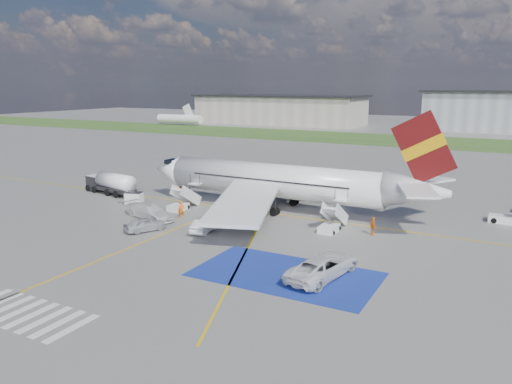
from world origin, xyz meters
TOP-DOWN VIEW (x-y plane):
  - ground at (0.00, 0.00)m, footprint 400.00×400.00m
  - grass_strip at (0.00, 95.00)m, footprint 400.00×30.00m
  - taxiway_line_main at (0.00, 12.00)m, footprint 120.00×0.20m
  - taxiway_line_cross at (-5.00, -10.00)m, footprint 0.20×60.00m
  - taxiway_line_diag at (0.00, 12.00)m, footprint 20.71×56.45m
  - staging_box at (10.00, -4.00)m, footprint 14.00×8.00m
  - crosswalk at (-1.80, -18.00)m, footprint 9.00×4.00m
  - terminal_west at (-55.00, 130.00)m, footprint 60.00×22.00m
  - terminal_centre at (20.00, 135.00)m, footprint 48.00×18.00m
  - airliner at (1.51, 14.00)m, footprint 36.81×32.95m
  - airstairs_fwd at (-9.50, 8.70)m, footprint 1.90×5.20m
  - airstairs_aft at (9.00, 8.70)m, footprint 1.90×5.20m
  - fuel_tanker at (-22.63, 11.07)m, footprint 8.67×3.74m
  - gpu_cart at (-15.54, 7.58)m, footprint 2.24×1.72m
  - car_silver_a at (-7.20, -0.21)m, footprint 3.29×4.42m
  - car_silver_b at (-1.85, 2.42)m, footprint 2.18×4.37m
  - van_white_a at (12.70, -3.04)m, footprint 3.67×6.26m
  - van_white_b at (-10.03, 3.90)m, footprint 5.67×3.39m
  - crew_fwd at (-7.03, 5.56)m, footprint 0.80×0.70m
  - crew_nose at (-13.68, 14.27)m, footprint 1.00×1.05m
  - crew_aft at (13.10, 9.29)m, footprint 0.92×1.11m

SIDE VIEW (x-z plane):
  - ground at x=0.00m, z-range 0.00..0.00m
  - grass_strip at x=0.00m, z-range 0.00..0.01m
  - taxiway_line_main at x=0.00m, z-range 0.00..0.01m
  - taxiway_line_cross at x=-5.00m, z-range 0.00..0.01m
  - taxiway_line_diag at x=0.00m, z-range 0.00..0.01m
  - staging_box at x=10.00m, z-range 0.00..0.01m
  - crosswalk at x=-1.80m, z-range 0.00..0.01m
  - airstairs_fwd at x=-9.50m, z-range -1.18..2.42m
  - airstairs_aft at x=9.00m, z-range -1.18..2.42m
  - car_silver_b at x=-1.85m, z-range 0.00..1.38m
  - car_silver_a at x=-7.20m, z-range 0.00..1.40m
  - gpu_cart at x=-15.54m, z-range -0.08..1.58m
  - crew_nose at x=-13.68m, z-range 0.00..1.71m
  - crew_aft at x=13.10m, z-range 0.00..1.77m
  - crew_fwd at x=-7.03m, z-range 0.00..1.84m
  - van_white_b at x=-10.03m, z-range 0.00..2.08m
  - van_white_a at x=12.70m, z-range 0.00..2.21m
  - fuel_tanker at x=-22.63m, z-range -0.23..2.64m
  - airliner at x=1.51m, z-range -2.57..9.35m
  - terminal_west at x=-55.00m, z-range 0.00..10.00m
  - terminal_centre at x=20.00m, z-range 0.00..12.00m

